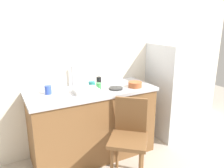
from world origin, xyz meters
TOP-DOWN VIEW (x-y plane):
  - back_wall at (0.00, 1.00)m, footprint 4.80×0.10m
  - cabinet_base at (-0.31, 0.65)m, footprint 1.52×0.60m
  - countertop at (-0.31, 0.65)m, footprint 1.56×0.64m
  - faucet at (-0.46, 0.90)m, footprint 0.02×0.02m
  - refrigerator at (0.97, 0.64)m, footprint 0.53×0.61m
  - chair at (-0.11, 0.10)m, footprint 0.56×0.56m
  - dish_tray at (-0.42, 0.58)m, footprint 0.28×0.20m
  - terracotta_bowl at (0.22, 0.49)m, footprint 0.17×0.17m
  - hotplate at (-0.04, 0.53)m, footprint 0.17×0.17m
  - cup_black at (-0.13, 0.83)m, footprint 0.06×0.06m
  - cup_blue at (-0.81, 0.73)m, footprint 0.08×0.08m
  - cup_green at (-0.22, 0.63)m, footprint 0.06×0.06m
  - cup_teal at (-0.27, 0.75)m, footprint 0.08×0.08m

SIDE VIEW (x-z plane):
  - cabinet_base at x=-0.31m, z-range 0.00..0.86m
  - chair at x=-0.11m, z-range 0.05..0.94m
  - refrigerator at x=0.97m, z-range 0.00..1.40m
  - countertop at x=-0.31m, z-range 0.86..0.90m
  - hotplate at x=-0.04m, z-range 0.90..0.92m
  - dish_tray at x=-0.42m, z-range 0.90..0.95m
  - terracotta_bowl at x=0.22m, z-range 0.90..0.97m
  - cup_teal at x=-0.27m, z-range 0.90..0.97m
  - cup_green at x=-0.22m, z-range 0.90..0.98m
  - cup_black at x=-0.13m, z-range 0.90..1.00m
  - cup_blue at x=-0.81m, z-range 0.90..1.00m
  - faucet at x=-0.46m, z-range 0.90..1.15m
  - back_wall at x=0.00m, z-range 0.00..2.57m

